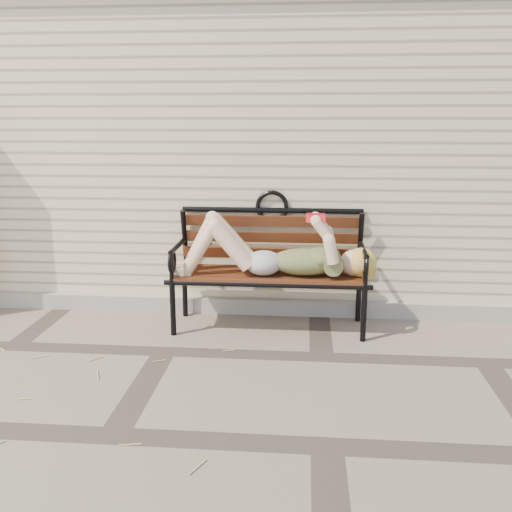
{
  "coord_description": "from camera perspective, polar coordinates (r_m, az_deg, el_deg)",
  "views": [
    {
      "loc": [
        1.1,
        -4.17,
        1.81
      ],
      "look_at": [
        0.7,
        0.39,
        0.71
      ],
      "focal_mm": 40.0,
      "sensor_mm": 36.0,
      "label": 1
    }
  ],
  "objects": [
    {
      "name": "reading_woman",
      "position": [
        4.88,
        1.48,
        0.43
      ],
      "size": [
        1.72,
        0.39,
        0.54
      ],
      "color": "#092E43",
      "rests_on": "ground"
    },
    {
      "name": "ground",
      "position": [
        4.67,
        -9.12,
        -9.41
      ],
      "size": [
        80.0,
        80.0,
        0.0
      ],
      "primitive_type": "plane",
      "color": "#7A6A5E",
      "rests_on": "ground"
    },
    {
      "name": "garden_bench",
      "position": [
        5.03,
        1.41,
        0.37
      ],
      "size": [
        1.83,
        0.73,
        1.18
      ],
      "color": "black",
      "rests_on": "ground"
    },
    {
      "name": "house_wall",
      "position": [
        7.26,
        -3.78,
        11.09
      ],
      "size": [
        8.0,
        4.0,
        3.0
      ],
      "primitive_type": "cube",
      "color": "beige",
      "rests_on": "ground"
    },
    {
      "name": "straw_scatter",
      "position": [
        4.52,
        -23.03,
        -11.09
      ],
      "size": [
        2.53,
        1.57,
        0.01
      ],
      "color": "#D5B668",
      "rests_on": "ground"
    },
    {
      "name": "house_roof",
      "position": [
        7.37,
        -4.0,
        24.01
      ],
      "size": [
        8.3,
        4.3,
        0.3
      ],
      "primitive_type": "cube",
      "color": "#493834",
      "rests_on": "house_wall"
    },
    {
      "name": "foundation_strip",
      "position": [
        5.53,
        -6.74,
        -4.81
      ],
      "size": [
        8.0,
        0.1,
        0.15
      ],
      "primitive_type": "cube",
      "color": "#A39E94",
      "rests_on": "ground"
    }
  ]
}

